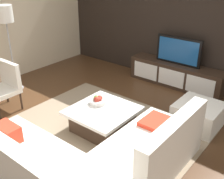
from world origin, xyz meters
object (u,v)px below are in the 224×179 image
(television, at_px, (178,51))
(coffee_table, at_px, (103,119))
(floor_lamp, at_px, (6,20))
(ottoman, at_px, (198,115))
(accent_chair_near, at_px, (5,84))
(fruit_bowl, at_px, (98,101))
(media_console, at_px, (176,75))
(sectional_couch, at_px, (88,163))

(television, relative_size, coffee_table, 1.01)
(floor_lamp, bearing_deg, ottoman, 16.23)
(accent_chair_near, bearing_deg, fruit_bowl, 14.35)
(television, bearing_deg, floor_lamp, -138.31)
(ottoman, bearing_deg, coffee_table, -136.65)
(coffee_table, distance_m, ottoman, 1.56)
(coffee_table, xyz_separation_m, ottoman, (1.13, 1.07, -0.00))
(media_console, height_order, accent_chair_near, accent_chair_near)
(coffee_table, bearing_deg, accent_chair_near, -163.32)
(television, distance_m, floor_lamp, 3.47)
(accent_chair_near, xyz_separation_m, floor_lamp, (-0.62, 0.58, 0.96))
(ottoman, distance_m, fruit_bowl, 1.65)
(accent_chair_near, bearing_deg, ottoman, 21.64)
(sectional_couch, bearing_deg, coffee_table, 121.44)
(media_console, height_order, fruit_bowl, fruit_bowl)
(coffee_table, relative_size, floor_lamp, 0.56)
(media_console, bearing_deg, floor_lamp, -138.32)
(coffee_table, bearing_deg, sectional_couch, -58.56)
(media_console, relative_size, floor_lamp, 1.19)
(sectional_couch, bearing_deg, floor_lamp, 161.77)
(accent_chair_near, distance_m, fruit_bowl, 1.77)
(television, distance_m, coffee_table, 2.37)
(television, relative_size, sectional_couch, 0.42)
(coffee_table, xyz_separation_m, fruit_bowl, (-0.18, 0.10, 0.23))
(coffee_table, relative_size, ottoman, 1.39)
(floor_lamp, bearing_deg, accent_chair_near, -42.92)
(media_console, relative_size, accent_chair_near, 2.37)
(television, height_order, coffee_table, television)
(ottoman, relative_size, fruit_bowl, 2.50)
(television, xyz_separation_m, sectional_couch, (0.49, -3.27, -0.51))
(coffee_table, bearing_deg, media_console, 87.51)
(media_console, height_order, television, television)
(media_console, distance_m, ottoman, 1.60)
(floor_lamp, bearing_deg, media_console, 41.68)
(media_console, height_order, coffee_table, media_console)
(television, height_order, accent_chair_near, television)
(media_console, distance_m, floor_lamp, 3.61)
(fruit_bowl, bearing_deg, coffee_table, -28.30)
(fruit_bowl, bearing_deg, sectional_couch, -54.09)
(sectional_couch, distance_m, coffee_table, 1.14)
(television, xyz_separation_m, accent_chair_near, (-1.93, -2.84, -0.30))
(sectional_couch, relative_size, floor_lamp, 1.34)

